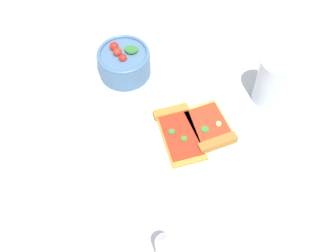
{
  "coord_description": "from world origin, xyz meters",
  "views": [
    {
      "loc": [
        -0.5,
        -0.12,
        0.78
      ],
      "look_at": [
        -0.04,
        0.07,
        0.03
      ],
      "focal_mm": 44.1,
      "sensor_mm": 36.0,
      "label": 1
    }
  ],
  "objects_px": {
    "salad_bowl": "(124,62)",
    "paper_napkin": "(86,136)",
    "plate": "(196,133)",
    "pepper_shaker": "(165,247)",
    "soda_glass": "(271,82)",
    "pizza_slice_far": "(179,130)",
    "pizza_slice_near": "(210,130)"
  },
  "relations": [
    {
      "from": "pizza_slice_near",
      "to": "paper_napkin",
      "type": "height_order",
      "value": "pizza_slice_near"
    },
    {
      "from": "plate",
      "to": "pepper_shaker",
      "type": "distance_m",
      "value": 0.27
    },
    {
      "from": "soda_glass",
      "to": "paper_napkin",
      "type": "xyz_separation_m",
      "value": [
        -0.26,
        0.34,
        -0.06
      ]
    },
    {
      "from": "paper_napkin",
      "to": "pepper_shaker",
      "type": "xyz_separation_m",
      "value": [
        -0.17,
        -0.26,
        0.04
      ]
    },
    {
      "from": "pizza_slice_far",
      "to": "salad_bowl",
      "type": "distance_m",
      "value": 0.23
    },
    {
      "from": "pizza_slice_far",
      "to": "paper_napkin",
      "type": "height_order",
      "value": "pizza_slice_far"
    },
    {
      "from": "soda_glass",
      "to": "pizza_slice_far",
      "type": "bearing_deg",
      "value": 138.65
    },
    {
      "from": "plate",
      "to": "soda_glass",
      "type": "xyz_separation_m",
      "value": [
        0.16,
        -0.12,
        0.05
      ]
    },
    {
      "from": "plate",
      "to": "soda_glass",
      "type": "distance_m",
      "value": 0.21
    },
    {
      "from": "pizza_slice_far",
      "to": "soda_glass",
      "type": "distance_m",
      "value": 0.24
    },
    {
      "from": "salad_bowl",
      "to": "paper_napkin",
      "type": "xyz_separation_m",
      "value": [
        -0.2,
        -0.0,
        -0.03
      ]
    },
    {
      "from": "salad_bowl",
      "to": "pepper_shaker",
      "type": "xyz_separation_m",
      "value": [
        -0.38,
        -0.26,
        0.0
      ]
    },
    {
      "from": "pizza_slice_near",
      "to": "salad_bowl",
      "type": "relative_size",
      "value": 1.14
    },
    {
      "from": "paper_napkin",
      "to": "salad_bowl",
      "type": "bearing_deg",
      "value": 0.13
    },
    {
      "from": "soda_glass",
      "to": "pizza_slice_near",
      "type": "bearing_deg",
      "value": 149.26
    },
    {
      "from": "soda_glass",
      "to": "pepper_shaker",
      "type": "xyz_separation_m",
      "value": [
        -0.43,
        0.08,
        -0.02
      ]
    },
    {
      "from": "soda_glass",
      "to": "pepper_shaker",
      "type": "bearing_deg",
      "value": 169.42
    },
    {
      "from": "plate",
      "to": "pizza_slice_far",
      "type": "bearing_deg",
      "value": 110.4
    },
    {
      "from": "plate",
      "to": "pepper_shaker",
      "type": "bearing_deg",
      "value": -172.06
    },
    {
      "from": "salad_bowl",
      "to": "paper_napkin",
      "type": "height_order",
      "value": "salad_bowl"
    },
    {
      "from": "soda_glass",
      "to": "paper_napkin",
      "type": "height_order",
      "value": "soda_glass"
    },
    {
      "from": "pizza_slice_far",
      "to": "pepper_shaker",
      "type": "bearing_deg",
      "value": -163.95
    },
    {
      "from": "pizza_slice_far",
      "to": "pizza_slice_near",
      "type": "bearing_deg",
      "value": -69.04
    },
    {
      "from": "pepper_shaker",
      "to": "salad_bowl",
      "type": "bearing_deg",
      "value": 34.87
    },
    {
      "from": "soda_glass",
      "to": "pepper_shaker",
      "type": "height_order",
      "value": "soda_glass"
    },
    {
      "from": "soda_glass",
      "to": "pepper_shaker",
      "type": "relative_size",
      "value": 1.57
    },
    {
      "from": "pizza_slice_far",
      "to": "salad_bowl",
      "type": "bearing_deg",
      "value": 57.4
    },
    {
      "from": "salad_bowl",
      "to": "pepper_shaker",
      "type": "bearing_deg",
      "value": -145.13
    },
    {
      "from": "soda_glass",
      "to": "salad_bowl",
      "type": "bearing_deg",
      "value": 99.0
    },
    {
      "from": "soda_glass",
      "to": "pepper_shaker",
      "type": "distance_m",
      "value": 0.44
    },
    {
      "from": "salad_bowl",
      "to": "pepper_shaker",
      "type": "relative_size",
      "value": 1.57
    },
    {
      "from": "paper_napkin",
      "to": "pepper_shaker",
      "type": "relative_size",
      "value": 1.74
    }
  ]
}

